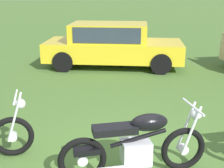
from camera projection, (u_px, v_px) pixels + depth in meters
name	position (u px, v px, depth m)	size (l,w,h in m)	color
motorcycle_black	(136.00, 145.00, 4.28)	(2.10, 0.75, 1.02)	black
car_yellow	(112.00, 43.00, 10.18)	(4.63, 2.32, 1.43)	gold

